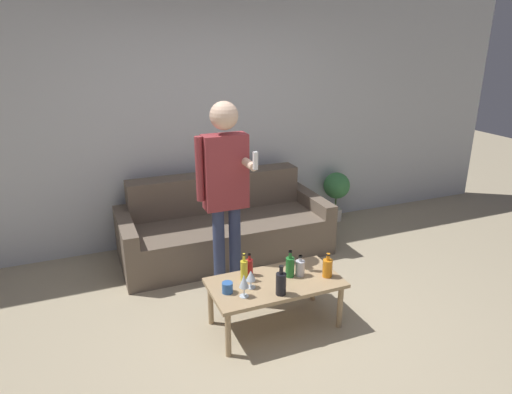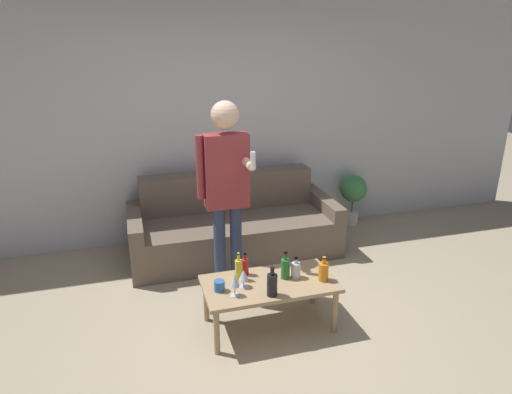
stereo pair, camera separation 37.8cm
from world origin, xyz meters
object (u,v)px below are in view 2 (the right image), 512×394
object	(u,v)px
bottle_orange	(285,268)
person_standing_front	(226,183)
couch	(233,226)
coffee_table	(269,287)

from	to	relation	value
bottle_orange	person_standing_front	xyz separation A→B (m)	(-0.34, 0.56, 0.56)
couch	coffee_table	distance (m)	1.43
couch	bottle_orange	distance (m)	1.42
couch	bottle_orange	xyz separation A→B (m)	(0.10, -1.40, 0.20)
couch	coffee_table	xyz separation A→B (m)	(-0.04, -1.43, 0.07)
person_standing_front	couch	bearing A→B (deg)	73.71
couch	person_standing_front	size ratio (longest dim) A/B	1.25
coffee_table	bottle_orange	xyz separation A→B (m)	(0.14, 0.03, 0.13)
bottle_orange	couch	bearing A→B (deg)	93.90
couch	coffee_table	size ratio (longest dim) A/B	2.08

